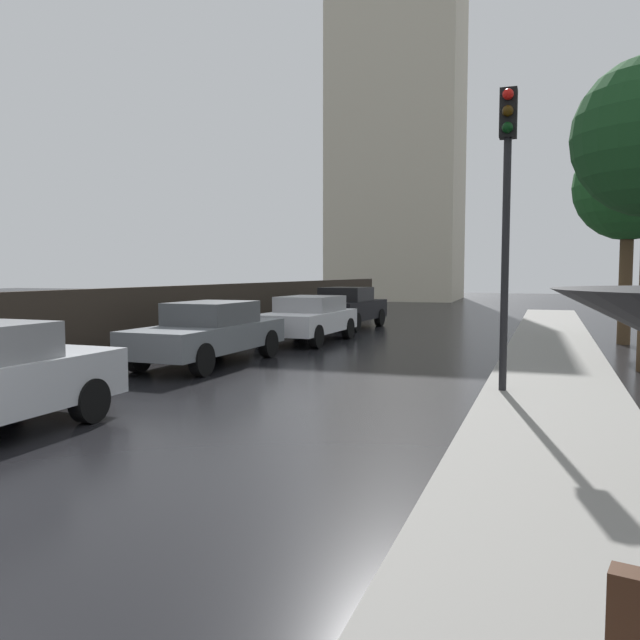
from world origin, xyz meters
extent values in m
cube|color=gray|center=(5.10, 0.00, 0.07)|extent=(2.20, 60.00, 0.14)
cube|color=black|center=(-1.91, 18.19, 0.66)|extent=(2.02, 4.04, 0.66)
cube|color=black|center=(-1.92, 18.07, 1.24)|extent=(1.65, 1.83, 0.50)
cylinder|color=black|center=(-1.21, 16.84, 0.33)|extent=(0.27, 0.67, 0.65)
cylinder|color=black|center=(-2.80, 16.96, 0.33)|extent=(0.27, 0.67, 0.65)
cylinder|color=black|center=(-1.02, 19.43, 0.33)|extent=(0.27, 0.67, 0.65)
cylinder|color=black|center=(-2.61, 19.54, 0.33)|extent=(0.27, 0.67, 0.65)
cylinder|color=black|center=(-0.82, 3.11, 0.30)|extent=(0.23, 0.61, 0.60)
cylinder|color=black|center=(-2.43, 3.13, 0.30)|extent=(0.23, 0.61, 0.60)
cube|color=slate|center=(-2.06, 8.45, 0.61)|extent=(1.73, 4.54, 0.56)
cube|color=#494D50|center=(-2.06, 8.60, 1.13)|extent=(1.48, 1.98, 0.49)
cylinder|color=black|center=(-1.35, 6.95, 0.33)|extent=(0.23, 0.66, 0.66)
cylinder|color=black|center=(-2.84, 6.98, 0.33)|extent=(0.23, 0.66, 0.66)
cylinder|color=black|center=(-1.28, 9.91, 0.33)|extent=(0.23, 0.66, 0.66)
cylinder|color=black|center=(-2.78, 9.95, 0.33)|extent=(0.23, 0.66, 0.66)
cube|color=silver|center=(-1.60, 13.32, 0.60)|extent=(1.85, 4.01, 0.57)
cube|color=gray|center=(-1.59, 13.56, 1.11)|extent=(1.58, 2.05, 0.44)
cylinder|color=black|center=(-0.83, 11.99, 0.32)|extent=(0.24, 0.64, 0.64)
cylinder|color=black|center=(-2.43, 12.03, 0.32)|extent=(0.24, 0.64, 0.64)
cylinder|color=black|center=(-0.76, 14.61, 0.32)|extent=(0.24, 0.64, 0.64)
cylinder|color=black|center=(-2.36, 14.65, 0.32)|extent=(0.24, 0.64, 0.64)
cylinder|color=black|center=(4.32, 6.69, 2.13)|extent=(0.12, 0.12, 3.98)
cube|color=black|center=(4.32, 6.69, 4.50)|extent=(0.26, 0.26, 0.75)
sphere|color=red|center=(4.32, 6.52, 4.75)|extent=(0.17, 0.17, 0.17)
sphere|color=#392405|center=(4.32, 6.52, 4.50)|extent=(0.17, 0.17, 0.17)
sphere|color=black|center=(4.32, 6.52, 4.25)|extent=(0.17, 0.17, 0.17)
cylinder|color=#4C3823|center=(7.00, 15.86, 1.68)|extent=(0.36, 0.36, 3.37)
sphere|color=#1E5123|center=(7.00, 15.86, 4.41)|extent=(2.98, 2.98, 2.98)
cube|color=beige|center=(-5.75, 43.12, 12.84)|extent=(9.29, 9.36, 25.68)
camera|label=1|loc=(4.98, -3.75, 2.03)|focal=35.49mm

